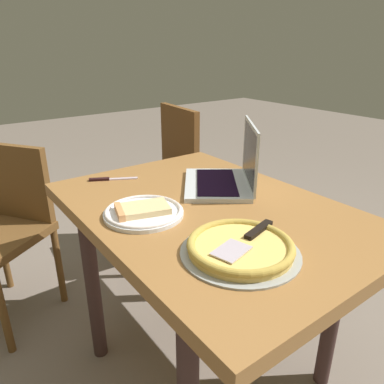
# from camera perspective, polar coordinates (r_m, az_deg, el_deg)

# --- Properties ---
(ground_plane) EXTENTS (12.00, 12.00, 0.00)m
(ground_plane) POSITION_cam_1_polar(r_m,az_deg,el_deg) (1.72, 2.23, -25.57)
(ground_plane) COLOR #776A5E
(dining_table) EXTENTS (1.14, 0.80, 0.75)m
(dining_table) POSITION_cam_1_polar(r_m,az_deg,el_deg) (1.31, 2.66, -5.96)
(dining_table) COLOR olive
(dining_table) RESTS_ON ground_plane
(laptop) EXTENTS (0.43, 0.41, 0.25)m
(laptop) POSITION_cam_1_polar(r_m,az_deg,el_deg) (1.44, 5.57, 2.81)
(laptop) COLOR silver
(laptop) RESTS_ON dining_table
(pizza_plate) EXTENTS (0.27, 0.27, 0.04)m
(pizza_plate) POSITION_cam_1_polar(r_m,az_deg,el_deg) (1.21, -7.71, -3.07)
(pizza_plate) COLOR white
(pizza_plate) RESTS_ON dining_table
(pizza_tray) EXTENTS (0.33, 0.33, 0.04)m
(pizza_tray) POSITION_cam_1_polar(r_m,az_deg,el_deg) (1.00, 7.62, -8.61)
(pizza_tray) COLOR #9B9E9B
(pizza_tray) RESTS_ON dining_table
(table_knife) EXTENTS (0.11, 0.19, 0.01)m
(table_knife) POSITION_cam_1_polar(r_m,az_deg,el_deg) (1.56, -13.02, 1.99)
(table_knife) COLOR #C5B0BB
(table_knife) RESTS_ON dining_table
(chair_near) EXTENTS (0.57, 0.57, 0.84)m
(chair_near) POSITION_cam_1_polar(r_m,az_deg,el_deg) (1.94, -27.55, -4.23)
(chair_near) COLOR brown
(chair_near) RESTS_ON ground_plane
(chair_far) EXTENTS (0.47, 0.47, 0.93)m
(chair_far) POSITION_cam_1_polar(r_m,az_deg,el_deg) (2.25, -4.55, 2.84)
(chair_far) COLOR brown
(chair_far) RESTS_ON ground_plane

